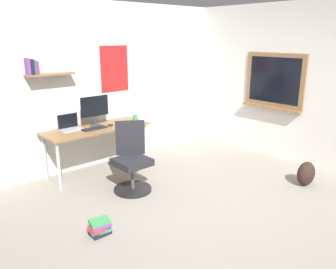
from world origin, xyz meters
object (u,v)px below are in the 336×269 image
at_px(desk, 97,132).
at_px(backpack, 306,174).
at_px(monitor_primary, 95,109).
at_px(book_stack_on_floor, 100,227).
at_px(keyboard, 94,128).
at_px(coffee_mug, 135,118).
at_px(laptop, 70,126).
at_px(computer_mouse, 110,125).
at_px(office_chair, 132,161).

distance_m(desk, backpack, 3.15).
bearing_deg(monitor_primary, book_stack_on_floor, -119.76).
bearing_deg(keyboard, coffee_mug, 3.62).
distance_m(desk, coffee_mug, 0.72).
bearing_deg(backpack, laptop, 132.20).
xyz_separation_m(keyboard, coffee_mug, (0.79, 0.05, 0.04)).
bearing_deg(keyboard, desk, 42.40).
height_order(desk, computer_mouse, computer_mouse).
distance_m(desk, book_stack_on_floor, 1.92).
bearing_deg(monitor_primary, keyboard, -125.73).
bearing_deg(keyboard, monitor_primary, 54.27).
height_order(laptop, keyboard, laptop).
relative_size(desk, book_stack_on_floor, 6.61).
relative_size(desk, backpack, 4.61).
bearing_deg(office_chair, laptop, 110.78).
distance_m(desk, keyboard, 0.14).
xyz_separation_m(laptop, coffee_mug, (1.07, -0.17, -0.01)).
relative_size(office_chair, coffee_mug, 10.33).
xyz_separation_m(computer_mouse, backpack, (1.76, -2.35, -0.57)).
distance_m(keyboard, computer_mouse, 0.28).
bearing_deg(coffee_mug, keyboard, -176.38).
xyz_separation_m(computer_mouse, book_stack_on_floor, (-1.12, -1.51, -0.65)).
bearing_deg(monitor_primary, desk, -113.10).
xyz_separation_m(laptop, book_stack_on_floor, (-0.56, -1.73, -0.69)).
height_order(office_chair, monitor_primary, monitor_primary).
relative_size(office_chair, computer_mouse, 9.13).
xyz_separation_m(desk, office_chair, (0.02, -0.87, -0.25)).
bearing_deg(desk, coffee_mug, -1.93).
relative_size(computer_mouse, backpack, 0.30).
relative_size(office_chair, backpack, 2.70).
bearing_deg(keyboard, office_chair, -82.70).
xyz_separation_m(monitor_primary, computer_mouse, (0.16, -0.17, -0.25)).
distance_m(office_chair, book_stack_on_floor, 1.22).
bearing_deg(office_chair, desk, 91.41).
bearing_deg(computer_mouse, desk, 159.64).
bearing_deg(laptop, backpack, -47.80).
bearing_deg(office_chair, monitor_primary, 88.87).
distance_m(monitor_primary, coffee_mug, 0.72).
distance_m(desk, laptop, 0.41).
xyz_separation_m(office_chair, keyboard, (-0.10, 0.80, 0.33)).
height_order(backpack, book_stack_on_floor, backpack).
bearing_deg(laptop, office_chair, -69.22).
relative_size(laptop, computer_mouse, 2.98).
relative_size(keyboard, coffee_mug, 4.02).
height_order(monitor_primary, coffee_mug, monitor_primary).
bearing_deg(coffee_mug, backpack, -62.44).
xyz_separation_m(desk, coffee_mug, (0.71, -0.02, 0.12)).
relative_size(office_chair, laptop, 3.06).
relative_size(desk, monitor_primary, 3.49).
bearing_deg(computer_mouse, coffee_mug, 5.60).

